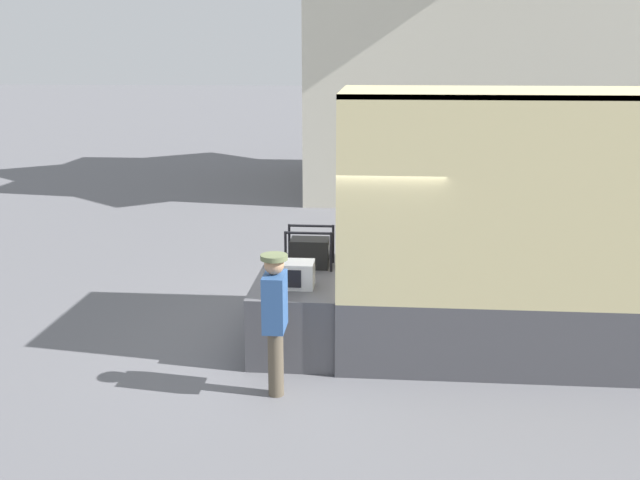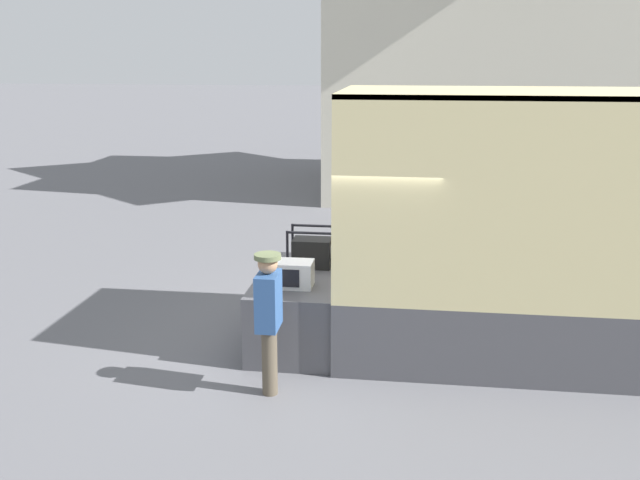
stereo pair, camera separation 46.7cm
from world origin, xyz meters
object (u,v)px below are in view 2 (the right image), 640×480
(box_truck, at_px, (620,284))
(worker_person, at_px, (269,310))
(microwave, at_px, (293,274))
(portable_generator, at_px, (313,252))

(box_truck, height_order, worker_person, box_truck)
(microwave, height_order, worker_person, worker_person)
(box_truck, xyz_separation_m, worker_person, (-4.24, -1.65, 0.05))
(microwave, height_order, portable_generator, portable_generator)
(portable_generator, relative_size, worker_person, 0.39)
(box_truck, bearing_deg, worker_person, -158.75)
(portable_generator, bearing_deg, box_truck, -5.87)
(box_truck, relative_size, portable_generator, 9.44)
(box_truck, xyz_separation_m, portable_generator, (-4.02, 0.41, 0.16))
(microwave, distance_m, portable_generator, 0.93)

